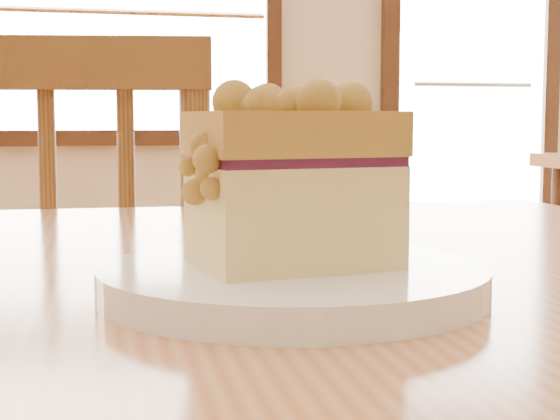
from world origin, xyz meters
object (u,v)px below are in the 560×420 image
object	(u,v)px
cafe_table_main	(55,406)
plate	(293,282)
cafe_chair_main	(77,382)
cake_slice	(291,172)

from	to	relation	value
cafe_table_main	plate	size ratio (longest dim) A/B	5.20
plate	cafe_table_main	bearing A→B (deg)	130.57
cafe_chair_main	cake_slice	size ratio (longest dim) A/B	7.71
cafe_chair_main	cake_slice	distance (m)	0.82
cafe_table_main	cake_slice	xyz separation A→B (m)	(0.14, -0.16, 0.18)
cafe_table_main	plate	world-z (taller)	plate
plate	cake_slice	distance (m)	0.06
cafe_table_main	cafe_chair_main	distance (m)	0.60
cake_slice	plate	bearing A→B (deg)	-37.83
plate	cake_slice	bearing A→B (deg)	149.80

